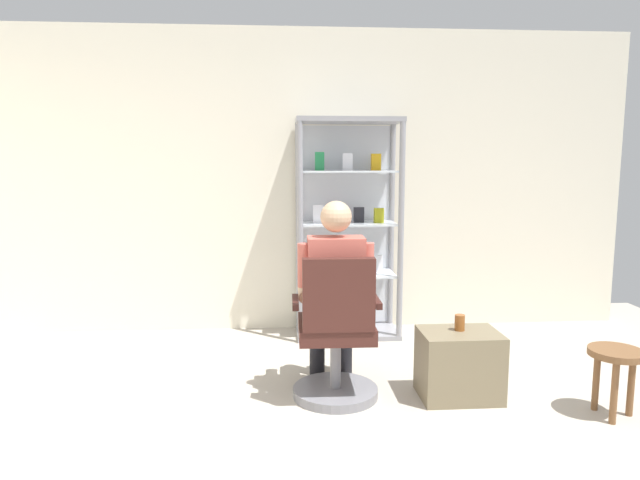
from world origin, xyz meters
TOP-DOWN VIEW (x-y plane):
  - back_wall at (0.00, 3.00)m, footprint 6.00×0.10m
  - display_cabinet_main at (0.40, 2.76)m, footprint 0.90×0.45m
  - office_chair at (0.16, 1.32)m, footprint 0.57×0.56m
  - seated_shopkeeper at (0.16, 1.48)m, footprint 0.49×0.57m
  - storage_crate at (0.96, 1.30)m, footprint 0.51×0.37m
  - tea_glass at (0.97, 1.33)m, footprint 0.07×0.07m
  - wooden_stool at (1.81, 0.96)m, footprint 0.32×0.32m

SIDE VIEW (x-z plane):
  - storage_crate at x=0.96m, z-range 0.00..0.44m
  - wooden_stool at x=1.81m, z-range 0.13..0.55m
  - office_chair at x=0.16m, z-range -0.09..0.87m
  - tea_glass at x=0.97m, z-range 0.44..0.55m
  - seated_shopkeeper at x=0.16m, z-range 0.07..1.36m
  - display_cabinet_main at x=0.40m, z-range 0.01..1.91m
  - back_wall at x=0.00m, z-range 0.00..2.70m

